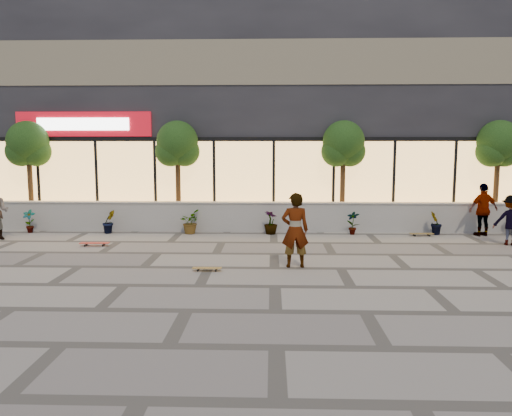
{
  "coord_description": "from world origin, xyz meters",
  "views": [
    {
      "loc": [
        -0.09,
        -10.43,
        3.0
      ],
      "look_at": [
        -0.51,
        3.22,
        1.3
      ],
      "focal_mm": 35.0,
      "sensor_mm": 36.0,
      "label": 1
    }
  ],
  "objects_px": {
    "skater_right_near": "(483,210)",
    "skateboard_center": "(207,268)",
    "tree_east": "(498,146)",
    "skateboard_right_near": "(422,234)",
    "tree_west": "(28,146)",
    "tree_midwest": "(177,146)",
    "skater_right_far": "(511,220)",
    "skateboard_left": "(95,243)",
    "skater_center": "(295,230)",
    "tree_mideast": "(343,146)"
  },
  "relations": [
    {
      "from": "skater_right_near",
      "to": "skateboard_center",
      "type": "xyz_separation_m",
      "value": [
        -8.63,
        -5.01,
        -0.81
      ]
    },
    {
      "from": "skater_right_near",
      "to": "tree_east",
      "type": "bearing_deg",
      "value": -139.1
    },
    {
      "from": "tree_east",
      "to": "skateboard_right_near",
      "type": "height_order",
      "value": "tree_east"
    },
    {
      "from": "tree_west",
      "to": "tree_midwest",
      "type": "height_order",
      "value": "same"
    },
    {
      "from": "tree_midwest",
      "to": "skater_right_far",
      "type": "distance_m",
      "value": 11.31
    },
    {
      "from": "tree_west",
      "to": "tree_east",
      "type": "relative_size",
      "value": 1.0
    },
    {
      "from": "tree_midwest",
      "to": "tree_west",
      "type": "bearing_deg",
      "value": 180.0
    },
    {
      "from": "skateboard_left",
      "to": "tree_midwest",
      "type": "bearing_deg",
      "value": 58.81
    },
    {
      "from": "skateboard_center",
      "to": "tree_midwest",
      "type": "bearing_deg",
      "value": 106.16
    },
    {
      "from": "skater_right_far",
      "to": "skateboard_left",
      "type": "xyz_separation_m",
      "value": [
        -12.61,
        -0.54,
        -0.68
      ]
    },
    {
      "from": "skater_right_near",
      "to": "tree_midwest",
      "type": "bearing_deg",
      "value": -21.15
    },
    {
      "from": "tree_west",
      "to": "skater_right_near",
      "type": "xyz_separation_m",
      "value": [
        16.0,
        -1.4,
        -2.1
      ]
    },
    {
      "from": "tree_midwest",
      "to": "skater_center",
      "type": "bearing_deg",
      "value": -55.96
    },
    {
      "from": "tree_midwest",
      "to": "skateboard_right_near",
      "type": "relative_size",
      "value": 4.94
    },
    {
      "from": "tree_west",
      "to": "skateboard_center",
      "type": "xyz_separation_m",
      "value": [
        7.37,
        -6.41,
        -2.91
      ]
    },
    {
      "from": "skateboard_left",
      "to": "skateboard_right_near",
      "type": "bearing_deg",
      "value": 8.44
    },
    {
      "from": "tree_mideast",
      "to": "skater_center",
      "type": "height_order",
      "value": "tree_mideast"
    },
    {
      "from": "tree_mideast",
      "to": "skateboard_left",
      "type": "bearing_deg",
      "value": -156.2
    },
    {
      "from": "tree_west",
      "to": "tree_midwest",
      "type": "bearing_deg",
      "value": 0.0
    },
    {
      "from": "tree_east",
      "to": "skateboard_left",
      "type": "xyz_separation_m",
      "value": [
        -13.42,
        -3.49,
        -2.9
      ]
    },
    {
      "from": "skater_center",
      "to": "tree_west",
      "type": "bearing_deg",
      "value": -35.9
    },
    {
      "from": "skateboard_right_near",
      "to": "tree_east",
      "type": "bearing_deg",
      "value": 24.03
    },
    {
      "from": "tree_east",
      "to": "skateboard_right_near",
      "type": "xyz_separation_m",
      "value": [
        -3.04,
        -1.5,
        -2.91
      ]
    },
    {
      "from": "skater_center",
      "to": "skater_right_far",
      "type": "height_order",
      "value": "skater_center"
    },
    {
      "from": "skateboard_center",
      "to": "skateboard_left",
      "type": "distance_m",
      "value": 4.78
    },
    {
      "from": "skater_right_far",
      "to": "skateboard_center",
      "type": "relative_size",
      "value": 2.16
    },
    {
      "from": "skateboard_center",
      "to": "tree_east",
      "type": "bearing_deg",
      "value": 33.57
    },
    {
      "from": "tree_midwest",
      "to": "tree_east",
      "type": "distance_m",
      "value": 11.5
    },
    {
      "from": "skateboard_left",
      "to": "tree_east",
      "type": "bearing_deg",
      "value": 12.16
    },
    {
      "from": "skater_center",
      "to": "skateboard_left",
      "type": "height_order",
      "value": "skater_center"
    },
    {
      "from": "tree_midwest",
      "to": "skateboard_center",
      "type": "height_order",
      "value": "tree_midwest"
    },
    {
      "from": "skater_right_near",
      "to": "skateboard_right_near",
      "type": "relative_size",
      "value": 2.23
    },
    {
      "from": "tree_midwest",
      "to": "skater_right_near",
      "type": "distance_m",
      "value": 10.8
    },
    {
      "from": "tree_midwest",
      "to": "skater_center",
      "type": "distance_m",
      "value": 7.44
    },
    {
      "from": "tree_mideast",
      "to": "skateboard_right_near",
      "type": "distance_m",
      "value": 4.09
    },
    {
      "from": "skater_right_near",
      "to": "skater_right_far",
      "type": "relative_size",
      "value": 1.16
    },
    {
      "from": "tree_mideast",
      "to": "skateboard_left",
      "type": "relative_size",
      "value": 4.47
    },
    {
      "from": "tree_east",
      "to": "skater_right_near",
      "type": "height_order",
      "value": "tree_east"
    },
    {
      "from": "tree_west",
      "to": "tree_midwest",
      "type": "relative_size",
      "value": 1.0
    },
    {
      "from": "tree_west",
      "to": "skateboard_left",
      "type": "xyz_separation_m",
      "value": [
        3.58,
        -3.49,
        -2.9
      ]
    },
    {
      "from": "tree_west",
      "to": "tree_east",
      "type": "xyz_separation_m",
      "value": [
        17.0,
        0.0,
        0.0
      ]
    },
    {
      "from": "tree_mideast",
      "to": "skater_center",
      "type": "distance_m",
      "value": 6.58
    },
    {
      "from": "tree_east",
      "to": "skateboard_left",
      "type": "bearing_deg",
      "value": -165.41
    },
    {
      "from": "skateboard_right_near",
      "to": "skater_right_far",
      "type": "bearing_deg",
      "value": -35.2
    },
    {
      "from": "tree_west",
      "to": "skateboard_right_near",
      "type": "height_order",
      "value": "tree_west"
    },
    {
      "from": "tree_midwest",
      "to": "skateboard_center",
      "type": "xyz_separation_m",
      "value": [
        1.87,
        -6.41,
        -2.91
      ]
    },
    {
      "from": "tree_midwest",
      "to": "skater_right_near",
      "type": "height_order",
      "value": "tree_midwest"
    },
    {
      "from": "tree_west",
      "to": "skater_center",
      "type": "height_order",
      "value": "tree_west"
    },
    {
      "from": "tree_west",
      "to": "skateboard_right_near",
      "type": "xyz_separation_m",
      "value": [
        13.96,
        -1.5,
        -2.91
      ]
    },
    {
      "from": "tree_midwest",
      "to": "tree_east",
      "type": "bearing_deg",
      "value": 0.0
    }
  ]
}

